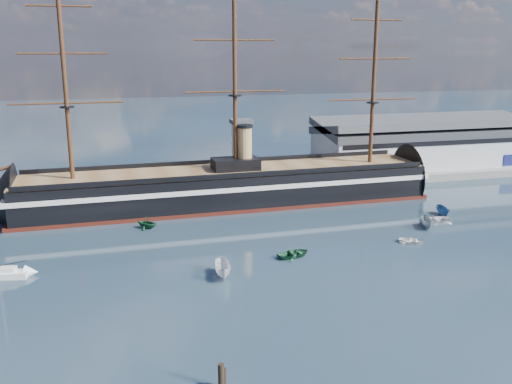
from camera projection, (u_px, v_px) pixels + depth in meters
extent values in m
plane|color=#162634|center=(268.00, 230.00, 107.93)|extent=(600.00, 600.00, 0.00)
cube|color=slate|center=(266.00, 184.00, 144.13)|extent=(180.00, 18.00, 2.00)
cube|color=#B7BABC|center=(428.00, 146.00, 158.18)|extent=(62.00, 20.00, 10.00)
cube|color=#3F4247|center=(430.00, 126.00, 156.79)|extent=(63.00, 21.00, 2.00)
cube|color=silver|center=(242.00, 153.00, 137.33)|extent=(4.00, 4.00, 14.00)
cube|color=#3F4247|center=(241.00, 122.00, 135.48)|extent=(5.00, 5.00, 1.00)
cube|color=black|center=(227.00, 187.00, 124.77)|extent=(88.30, 17.77, 7.00)
cube|color=silver|center=(227.00, 181.00, 124.48)|extent=(90.31, 18.05, 1.00)
cube|color=#43160E|center=(227.00, 203.00, 125.68)|extent=(90.31, 18.01, 0.90)
cone|color=black|center=(417.00, 176.00, 136.51)|extent=(11.31, 15.90, 15.68)
cube|color=brown|center=(227.00, 171.00, 123.88)|extent=(88.28, 16.49, 0.40)
cube|color=black|center=(236.00, 164.00, 124.04)|extent=(10.12, 6.20, 2.50)
cylinder|color=tan|center=(244.00, 148.00, 123.67)|extent=(3.20, 3.20, 9.00)
cylinder|color=#381E0F|center=(65.00, 84.00, 111.10)|extent=(0.90, 0.90, 38.00)
cylinder|color=#381E0F|center=(235.00, 71.00, 119.13)|extent=(0.90, 0.90, 42.00)
cylinder|color=#381E0F|center=(374.00, 83.00, 127.90)|extent=(0.90, 0.90, 36.00)
cube|color=white|center=(3.00, 275.00, 85.69)|extent=(7.67, 3.50, 0.99)
cube|color=white|center=(2.00, 270.00, 85.49)|extent=(4.17, 2.28, 0.79)
imported|color=silver|center=(223.00, 277.00, 86.11)|extent=(7.46, 3.46, 2.88)
imported|color=#276340|center=(294.00, 257.00, 94.43)|extent=(2.33, 3.89, 1.70)
imported|color=gray|center=(427.00, 228.00, 109.50)|extent=(6.57, 4.04, 2.47)
imported|color=#144324|center=(147.00, 228.00, 109.13)|extent=(6.61, 7.26, 2.53)
imported|color=white|center=(412.00, 243.00, 100.98)|extent=(2.56, 2.97, 1.32)
imported|color=#2C507C|center=(443.00, 216.00, 117.37)|extent=(6.30, 3.28, 2.40)
imported|color=white|center=(435.00, 223.00, 112.37)|extent=(1.78, 4.19, 1.93)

